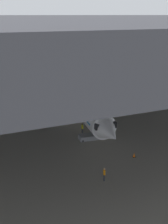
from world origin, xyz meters
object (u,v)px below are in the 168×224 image
Objects in this scene: airplane_main at (77,99)px; boarding_stairs at (91,134)px; crew_worker_by_stairs at (82,128)px; crew_worker_near_nose at (104,174)px; traffic_cone_orange at (134,155)px; baggage_tug at (41,101)px.

boarding_stairs is (-1.35, -9.28, -2.58)m from airplane_main.
crew_worker_near_nose is at bearing -101.39° from crew_worker_by_stairs.
boarding_stairs reaches higher than crew_worker_by_stairs.
boarding_stairs is 2.58× the size of crew_worker_by_stairs.
crew_worker_near_nose is 2.67× the size of traffic_cone_orange.
traffic_cone_orange is at bearing -78.32° from baggage_tug.
airplane_main is 7.74m from crew_worker_by_stairs.
baggage_tug is (-3.94, 10.41, -2.77)m from airplane_main.
crew_worker_near_nose is 12.79m from crew_worker_by_stairs.
boarding_stairs is at bearing -98.27° from airplane_main.
crew_worker_near_nose is (-2.99, -10.42, 0.19)m from boarding_stairs.
airplane_main is at bearing 75.76° from crew_worker_by_stairs.
airplane_main is at bearing 95.59° from traffic_cone_orange.
boarding_stairs is at bearing -82.52° from baggage_tug.
traffic_cone_orange is 27.37m from baggage_tug.
traffic_cone_orange is at bearing -67.44° from boarding_stairs.
crew_worker_near_nose is at bearing -90.77° from baggage_tug.
traffic_cone_orange is (3.42, -9.23, -0.71)m from crew_worker_by_stairs.
airplane_main is 21.03× the size of crew_worker_near_nose.
airplane_main is 9.73m from boarding_stairs.
airplane_main is at bearing 81.73° from boarding_stairs.
crew_worker_near_nose is at bearing -106.03° from boarding_stairs.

